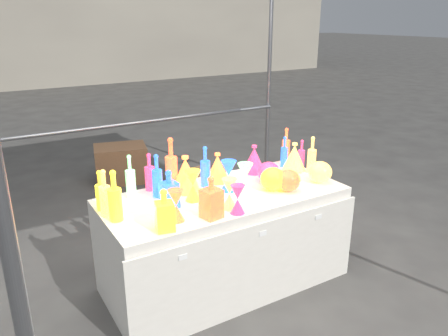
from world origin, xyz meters
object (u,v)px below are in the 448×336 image
bottle_0 (101,190)px  decanter_0 (164,210)px  cardboard_box_closed (121,163)px  lampshade_0 (186,173)px  display_table (225,239)px  hourglass_0 (176,206)px  globe_0 (273,180)px

bottle_0 → decanter_0: bearing=-63.9°
cardboard_box_closed → bottle_0: 2.65m
bottle_0 → cardboard_box_closed: bearing=69.7°
bottle_0 → lampshade_0: 0.64m
display_table → decanter_0: (-0.61, -0.30, 0.51)m
bottle_0 → hourglass_0: bearing=-49.2°
display_table → lampshade_0: lampshade_0 is taller
display_table → bottle_0: size_ratio=6.57×
display_table → hourglass_0: size_ratio=8.77×
cardboard_box_closed → decanter_0: (-0.64, -2.90, 0.66)m
lampshade_0 → display_table: bearing=-54.6°
display_table → cardboard_box_closed: (0.04, 2.60, -0.15)m
cardboard_box_closed → lampshade_0: bearing=-81.9°
cardboard_box_closed → hourglass_0: hourglass_0 is taller
cardboard_box_closed → bottle_0: bottle_0 is taller
decanter_0 → globe_0: 0.98m
display_table → cardboard_box_closed: size_ratio=2.93×
decanter_0 → globe_0: bearing=24.2°
decanter_0 → display_table: bearing=39.8°
globe_0 → lampshade_0: 0.66m
decanter_0 → globe_0: size_ratio=1.39×
display_table → globe_0: (0.35, -0.12, 0.45)m
lampshade_0 → bottle_0: bearing=172.0°
cardboard_box_closed → lampshade_0: 2.49m
hourglass_0 → lampshade_0: size_ratio=0.78×
cardboard_box_closed → decanter_0: size_ratio=2.33×
cardboard_box_closed → hourglass_0: (-0.53, -2.82, 0.63)m
bottle_0 → globe_0: (1.20, -0.31, -0.06)m
decanter_0 → globe_0: (0.96, 0.18, -0.06)m
display_table → lampshade_0: 0.59m
cardboard_box_closed → bottle_0: size_ratio=2.25×
hourglass_0 → globe_0: 0.85m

